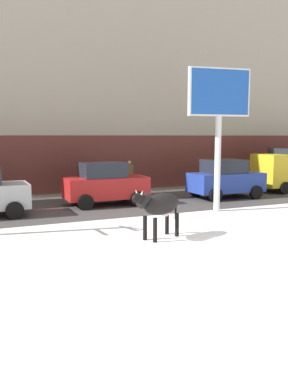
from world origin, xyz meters
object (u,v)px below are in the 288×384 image
billboard (219,101)px  car_red_hatchback (105,184)px  pedestrian_near_billboard (129,177)px  car_blue_hatchback (225,179)px  cow_black (160,205)px

billboard → car_red_hatchback: billboard is taller
billboard → pedestrian_near_billboard: (-1.37, 5.82, -3.43)m
pedestrian_near_billboard → car_red_hatchback: bearing=-130.4°
pedestrian_near_billboard → car_blue_hatchback: bearing=-39.1°
car_red_hatchback → pedestrian_near_billboard: car_red_hatchback is taller
car_red_hatchback → car_blue_hatchback: bearing=-4.2°
car_red_hatchback → pedestrian_near_billboard: 3.42m
cow_black → car_blue_hatchback: size_ratio=0.54×
cow_black → billboard: 6.06m
cow_black → car_blue_hatchback: 8.68m
billboard → cow_black: bearing=-143.3°
cow_black → billboard: size_ratio=0.34×
cow_black → pedestrian_near_billboard: size_ratio=1.10×
cow_black → car_blue_hatchback: (6.45, 5.80, -0.07)m
billboard → pedestrian_near_billboard: billboard is taller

